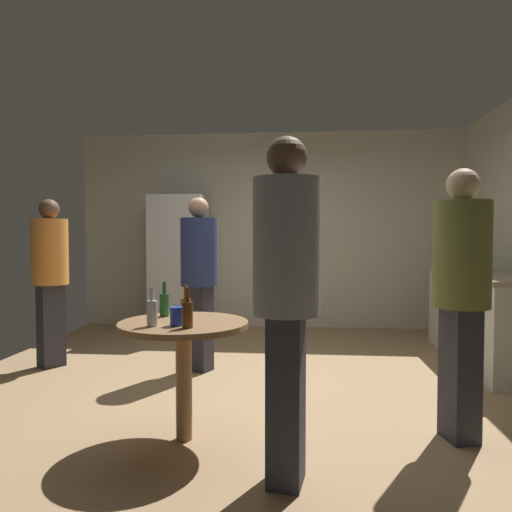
% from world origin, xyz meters
% --- Properties ---
extents(ground_plane, '(5.20, 5.20, 0.10)m').
position_xyz_m(ground_plane, '(0.00, 0.00, -0.05)').
color(ground_plane, '#9E7C56').
extents(wall_back, '(5.32, 0.06, 2.70)m').
position_xyz_m(wall_back, '(0.00, 2.63, 1.35)').
color(wall_back, beige).
rests_on(wall_back, ground_plane).
extents(refrigerator, '(0.70, 0.68, 1.80)m').
position_xyz_m(refrigerator, '(-1.17, 2.20, 0.90)').
color(refrigerator, silver).
rests_on(refrigerator, ground_plane).
extents(kitchen_counter, '(0.64, 2.00, 0.90)m').
position_xyz_m(kitchen_counter, '(2.28, 0.86, 0.45)').
color(kitchen_counter, beige).
rests_on(kitchen_counter, ground_plane).
extents(kettle, '(0.24, 0.17, 0.18)m').
position_xyz_m(kettle, '(2.23, 1.43, 0.97)').
color(kettle, '#B2B2B7').
rests_on(kettle, kitchen_counter).
extents(wine_bottle_on_counter, '(0.08, 0.08, 0.31)m').
position_xyz_m(wine_bottle_on_counter, '(2.35, 0.99, 1.02)').
color(wine_bottle_on_counter, '#3F141E').
rests_on(wine_bottle_on_counter, kitchen_counter).
extents(foreground_table, '(0.80, 0.80, 0.73)m').
position_xyz_m(foreground_table, '(-0.28, -1.21, 0.63)').
color(foreground_table, olive).
rests_on(foreground_table, ground_plane).
extents(beer_bottle_amber, '(0.06, 0.06, 0.23)m').
position_xyz_m(beer_bottle_amber, '(-0.26, -1.25, 0.82)').
color(beer_bottle_amber, '#8C5919').
rests_on(beer_bottle_amber, foreground_table).
extents(beer_bottle_brown, '(0.06, 0.06, 0.23)m').
position_xyz_m(beer_bottle_brown, '(-0.21, -1.41, 0.82)').
color(beer_bottle_brown, '#593314').
rests_on(beer_bottle_brown, foreground_table).
extents(beer_bottle_green, '(0.06, 0.06, 0.23)m').
position_xyz_m(beer_bottle_green, '(-0.45, -1.03, 0.82)').
color(beer_bottle_green, '#26662D').
rests_on(beer_bottle_green, foreground_table).
extents(beer_bottle_clear, '(0.06, 0.06, 0.23)m').
position_xyz_m(beer_bottle_clear, '(-0.43, -1.37, 0.82)').
color(beer_bottle_clear, silver).
rests_on(beer_bottle_clear, foreground_table).
extents(plastic_cup_blue, '(0.08, 0.08, 0.11)m').
position_xyz_m(plastic_cup_blue, '(-0.29, -1.34, 0.79)').
color(plastic_cup_blue, blue).
rests_on(plastic_cup_blue, foreground_table).
extents(person_in_orange_shirt, '(0.48, 0.48, 1.62)m').
position_xyz_m(person_in_orange_shirt, '(-1.97, 0.33, 0.95)').
color(person_in_orange_shirt, '#2D2D38').
rests_on(person_in_orange_shirt, ground_plane).
extents(person_in_navy_shirt, '(0.45, 0.45, 1.62)m').
position_xyz_m(person_in_navy_shirt, '(-0.51, 0.32, 0.95)').
color(person_in_navy_shirt, '#2D2D38').
rests_on(person_in_navy_shirt, ground_plane).
extents(person_in_olive_shirt, '(0.41, 0.41, 1.67)m').
position_xyz_m(person_in_olive_shirt, '(1.42, -1.06, 0.98)').
color(person_in_olive_shirt, '#2D2D38').
rests_on(person_in_olive_shirt, ground_plane).
extents(person_in_gray_shirt, '(0.39, 0.39, 1.76)m').
position_xyz_m(person_in_gray_shirt, '(0.37, -1.69, 1.03)').
color(person_in_gray_shirt, '#2D2D38').
rests_on(person_in_gray_shirt, ground_plane).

